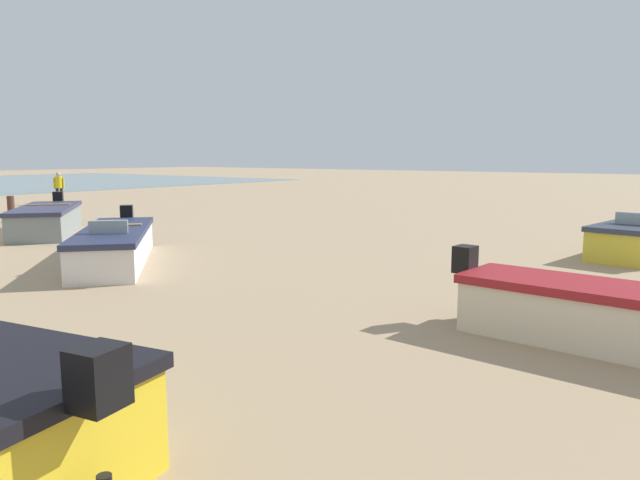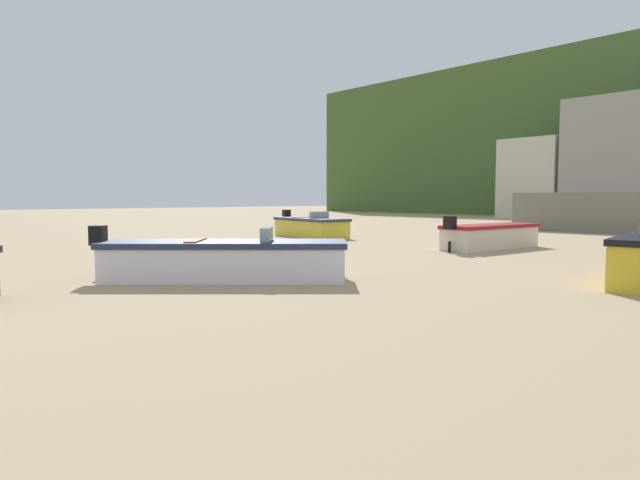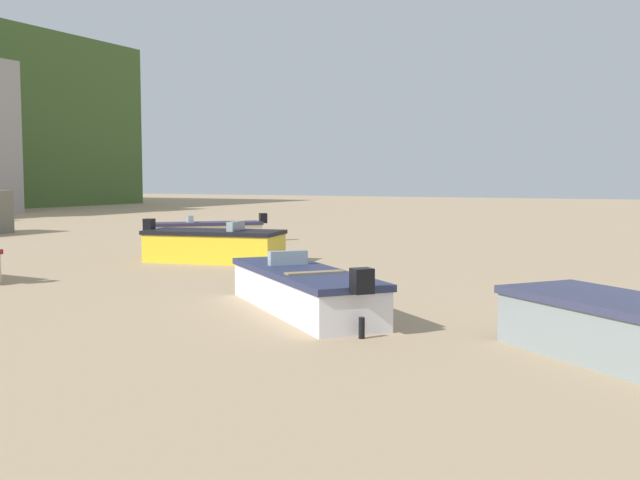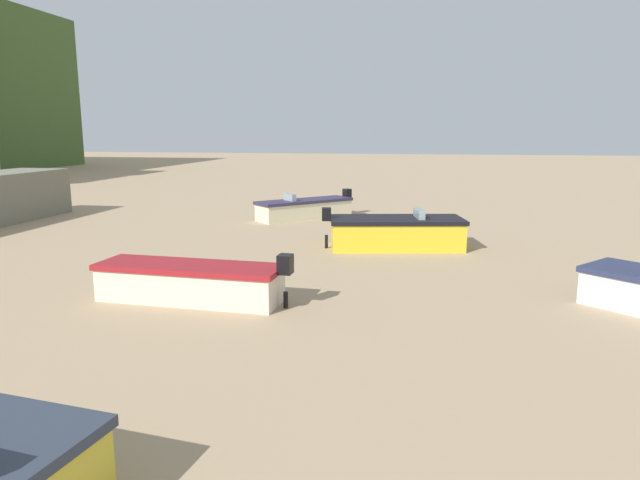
{
  "view_description": "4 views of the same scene",
  "coord_description": "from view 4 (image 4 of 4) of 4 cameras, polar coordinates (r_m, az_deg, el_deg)",
  "views": [
    {
      "loc": [
        6.49,
        19.28,
        2.46
      ],
      "look_at": [
        -1.89,
        13.03,
        0.96
      ],
      "focal_mm": 33.14,
      "sensor_mm": 36.0,
      "label": 1
    },
    {
      "loc": [
        8.4,
        1.49,
        1.69
      ],
      "look_at": [
        0.62,
        8.39,
        0.9
      ],
      "focal_mm": 31.01,
      "sensor_mm": 36.0,
      "label": 2
    },
    {
      "loc": [
        -13.88,
        0.98,
        2.55
      ],
      "look_at": [
        2.14,
        8.95,
        1.05
      ],
      "focal_mm": 41.99,
      "sensor_mm": 36.0,
      "label": 3
    },
    {
      "loc": [
        -12.76,
        13.13,
        3.61
      ],
      "look_at": [
        2.55,
        15.9,
        0.63
      ],
      "focal_mm": 32.01,
      "sensor_mm": 36.0,
      "label": 4
    }
  ],
  "objects": [
    {
      "name": "boat_cream_5",
      "position": [
        12.59,
        -12.78,
        -4.13
      ],
      "size": [
        1.43,
        4.35,
        1.13
      ],
      "rotation": [
        0.0,
        0.0,
        6.22
      ],
      "color": "beige",
      "rests_on": "ground"
    },
    {
      "name": "boat_yellow_4",
      "position": [
        17.95,
        7.6,
        0.74
      ],
      "size": [
        2.48,
        4.49,
        1.28
      ],
      "rotation": [
        0.0,
        0.0,
        3.33
      ],
      "color": "yellow",
      "rests_on": "ground"
    },
    {
      "name": "boat_cream_1",
      "position": [
        23.89,
        -1.52,
        3.15
      ],
      "size": [
        3.82,
        3.84,
        1.12
      ],
      "rotation": [
        0.0,
        0.0,
        0.78
      ],
      "color": "beige",
      "rests_on": "ground"
    }
  ]
}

